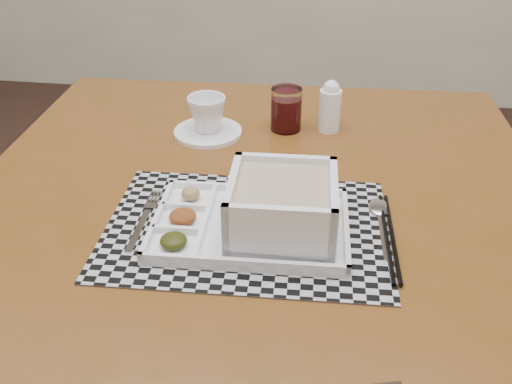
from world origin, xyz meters
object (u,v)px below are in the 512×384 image
dining_table (258,229)px  juice_glass (286,111)px  serving_tray (272,213)px  cup (207,114)px  creamer_bottle (330,107)px

dining_table → juice_glass: 0.31m
dining_table → serving_tray: 0.18m
cup → creamer_bottle: size_ratio=0.72×
juice_glass → creamer_bottle: bearing=4.5°
dining_table → creamer_bottle: size_ratio=9.66×
serving_tray → cup: 0.39m
cup → serving_tray: bearing=-65.8°
dining_table → cup: 0.30m
cup → juice_glass: size_ratio=0.88×
dining_table → cup: (-0.14, 0.23, 0.13)m
serving_tray → creamer_bottle: bearing=78.9°
dining_table → creamer_bottle: (0.12, 0.28, 0.14)m
dining_table → serving_tray: (0.04, -0.12, 0.12)m
dining_table → serving_tray: serving_tray is taller
dining_table → cup: cup is taller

